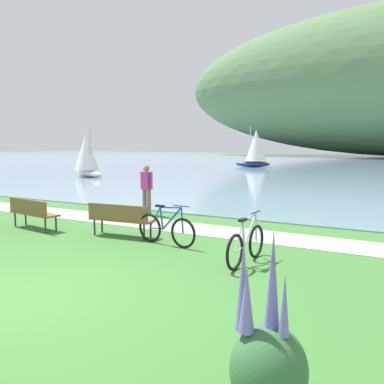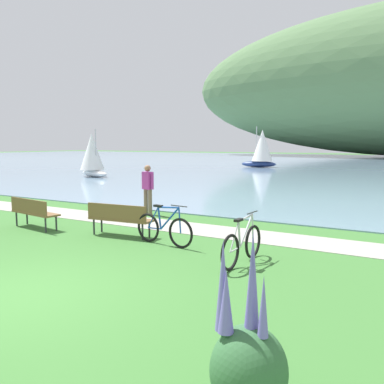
{
  "view_description": "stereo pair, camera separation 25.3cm",
  "coord_description": "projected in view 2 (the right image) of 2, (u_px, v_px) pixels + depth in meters",
  "views": [
    {
      "loc": [
        5.49,
        -4.32,
        2.46
      ],
      "look_at": [
        -0.57,
        6.47,
        1.0
      ],
      "focal_mm": 38.99,
      "sensor_mm": 36.0,
      "label": 1
    },
    {
      "loc": [
        5.71,
        -4.19,
        2.46
      ],
      "look_at": [
        -0.57,
        6.47,
        1.0
      ],
      "focal_mm": 38.99,
      "sensor_mm": 36.0,
      "label": 2
    }
  ],
  "objects": [
    {
      "name": "park_bench_near_camera",
      "position": [
        119.0,
        217.0,
        10.94
      ],
      "size": [
        1.84,
        0.65,
        0.88
      ],
      "color": "brown",
      "rests_on": "ground"
    },
    {
      "name": "person_at_shoreline",
      "position": [
        148.0,
        186.0,
        14.29
      ],
      "size": [
        0.59,
        0.32,
        1.71
      ],
      "color": "#72604C",
      "rests_on": "ground"
    },
    {
      "name": "shoreline_path",
      "position": [
        201.0,
        229.0,
        11.89
      ],
      "size": [
        60.0,
        1.5,
        0.01
      ],
      "primitive_type": "cube",
      "color": "#A39E93",
      "rests_on": "ground"
    },
    {
      "name": "bicycle_leaning_near_bench",
      "position": [
        242.0,
        245.0,
        8.46
      ],
      "size": [
        0.13,
        1.77,
        1.01
      ],
      "color": "black",
      "rests_on": "ground"
    },
    {
      "name": "sailboat_nearest_to_shore",
      "position": [
        262.0,
        148.0,
        41.7
      ],
      "size": [
        3.6,
        2.41,
        4.09
      ],
      "color": "navy",
      "rests_on": "bay_water"
    },
    {
      "name": "bay_water",
      "position": [
        379.0,
        164.0,
        47.8
      ],
      "size": [
        180.0,
        80.0,
        0.04
      ],
      "primitive_type": "cube",
      "color": "#7A99B2",
      "rests_on": "ground"
    },
    {
      "name": "bicycle_beside_path",
      "position": [
        164.0,
        229.0,
        10.05
      ],
      "size": [
        1.76,
        0.29,
        1.01
      ],
      "color": "black",
      "rests_on": "ground"
    },
    {
      "name": "park_bench_further_along",
      "position": [
        33.0,
        211.0,
        11.97
      ],
      "size": [
        1.85,
        0.72,
        0.88
      ],
      "color": "brown",
      "rests_on": "ground"
    },
    {
      "name": "sailboat_toward_hillside",
      "position": [
        92.0,
        155.0,
        29.84
      ],
      "size": [
        2.99,
        2.05,
        3.39
      ],
      "color": "white",
      "rests_on": "bay_water"
    },
    {
      "name": "echium_bush_mid_cluster",
      "position": [
        248.0,
        361.0,
        3.73
      ],
      "size": [
        0.71,
        0.71,
        1.71
      ],
      "color": "#386B3D",
      "rests_on": "ground"
    },
    {
      "name": "ground_plane",
      "position": [
        20.0,
        295.0,
        6.75
      ],
      "size": [
        200.0,
        200.0,
        0.0
      ],
      "primitive_type": "plane",
      "color": "#3D7533"
    }
  ]
}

